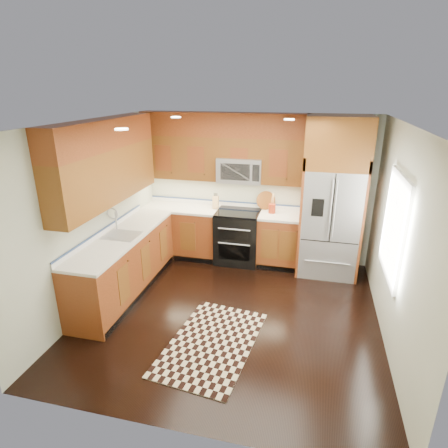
% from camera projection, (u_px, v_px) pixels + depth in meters
% --- Properties ---
extents(ground, '(4.00, 4.00, 0.00)m').
position_uv_depth(ground, '(231.00, 313.00, 5.28)').
color(ground, black).
rests_on(ground, ground).
extents(wall_back, '(4.00, 0.02, 2.60)m').
position_uv_depth(wall_back, '(256.00, 188.00, 6.65)').
color(wall_back, beige).
rests_on(wall_back, ground).
extents(wall_left, '(0.02, 4.00, 2.60)m').
position_uv_depth(wall_left, '(93.00, 215.00, 5.27)').
color(wall_left, beige).
rests_on(wall_left, ground).
extents(wall_right, '(0.02, 4.00, 2.60)m').
position_uv_depth(wall_right, '(398.00, 241.00, 4.39)').
color(wall_right, beige).
rests_on(wall_right, ground).
extents(window, '(0.04, 1.10, 1.30)m').
position_uv_depth(window, '(394.00, 227.00, 4.54)').
color(window, white).
rests_on(window, ground).
extents(base_cabinets, '(2.85, 3.00, 0.90)m').
position_uv_depth(base_cabinets, '(171.00, 250.00, 6.21)').
color(base_cabinets, brown).
rests_on(base_cabinets, ground).
extents(countertop, '(2.86, 3.01, 0.04)m').
position_uv_depth(countertop, '(180.00, 222.00, 6.12)').
color(countertop, white).
rests_on(countertop, base_cabinets).
extents(upper_cabinets, '(2.85, 3.00, 1.15)m').
position_uv_depth(upper_cabinets, '(175.00, 153.00, 5.82)').
color(upper_cabinets, brown).
rests_on(upper_cabinets, ground).
extents(range, '(0.76, 0.67, 0.95)m').
position_uv_depth(range, '(238.00, 237.00, 6.69)').
color(range, black).
rests_on(range, ground).
extents(microwave, '(0.76, 0.40, 0.42)m').
position_uv_depth(microwave, '(240.00, 170.00, 6.39)').
color(microwave, '#B2B2B7').
rests_on(microwave, ground).
extents(refrigerator, '(0.98, 0.75, 2.60)m').
position_uv_depth(refrigerator, '(332.00, 199.00, 6.02)').
color(refrigerator, '#B2B2B7').
rests_on(refrigerator, ground).
extents(sink_faucet, '(0.54, 0.44, 0.37)m').
position_uv_depth(sink_faucet, '(120.00, 231.00, 5.52)').
color(sink_faucet, '#B2B2B7').
rests_on(sink_faucet, countertop).
extents(rug, '(1.18, 1.75, 0.01)m').
position_uv_depth(rug, '(212.00, 343.00, 4.66)').
color(rug, black).
rests_on(rug, ground).
extents(knife_block, '(0.12, 0.15, 0.28)m').
position_uv_depth(knife_block, '(216.00, 202.00, 6.70)').
color(knife_block, tan).
rests_on(knife_block, countertop).
extents(utensil_crock, '(0.13, 0.13, 0.34)m').
position_uv_depth(utensil_crock, '(272.00, 206.00, 6.44)').
color(utensil_crock, '#9F2D13').
rests_on(utensil_crock, countertop).
extents(cutting_board, '(0.42, 0.42, 0.02)m').
position_uv_depth(cutting_board, '(265.00, 209.00, 6.67)').
color(cutting_board, brown).
rests_on(cutting_board, countertop).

